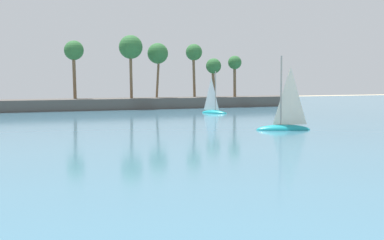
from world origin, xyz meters
The scene contains 4 objects.
sea centered at (0.00, 66.22, 0.03)m, with size 220.00×114.54×0.06m, color teal.
palm_headland centered at (0.09, 83.50, 3.23)m, with size 98.44×6.03×13.09m.
sailboat_mid_bay centered at (26.61, 68.26, 0.64)m, with size 3.09×4.57×6.41m.
sailboat_toward_headland centered at (22.21, 43.06, 0.75)m, with size 5.51×3.17×7.65m.
Camera 1 is at (-6.30, -1.10, 5.05)m, focal length 50.55 mm.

